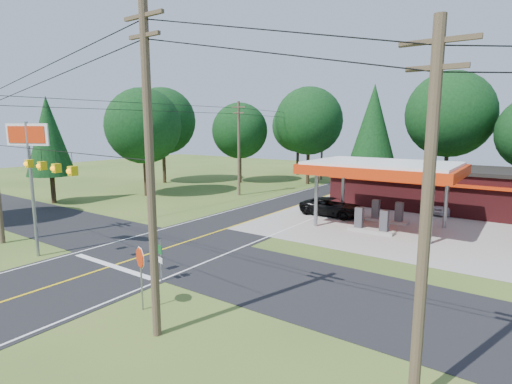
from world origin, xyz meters
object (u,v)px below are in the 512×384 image
Objects in this scene: sedan_car at (444,205)px; big_stop_sign at (29,156)px; octagonal_stop_sign at (140,263)px; gas_canopy at (382,170)px; suv_car at (332,207)px.

sedan_car is 0.55× the size of big_stop_sign.
octagonal_stop_sign reaches higher than sedan_car.
big_stop_sign is at bearing -118.56° from sedan_car.
big_stop_sign is (-14.00, -18.01, 1.53)m from gas_canopy.
gas_canopy is 3.95× the size of octagonal_stop_sign.
suv_car is (-4.50, 1.50, -3.52)m from gas_canopy.
octagonal_stop_sign is (10.48, -1.00, -3.78)m from big_stop_sign.
octagonal_stop_sign is at bearing -98.96° from sedan_car.
octagonal_stop_sign is (-6.52, -27.01, 1.29)m from sedan_car.
gas_canopy is at bearing -105.94° from sedan_car.
big_stop_sign is 2.86× the size of octagonal_stop_sign.
big_stop_sign reaches higher than gas_canopy.
gas_canopy reaches higher than octagonal_stop_sign.
suv_car is 1.26× the size of sedan_car.
big_stop_sign is at bearing 156.05° from suv_car.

